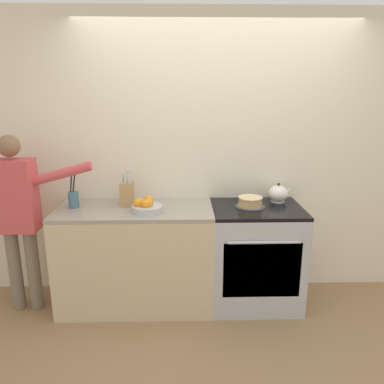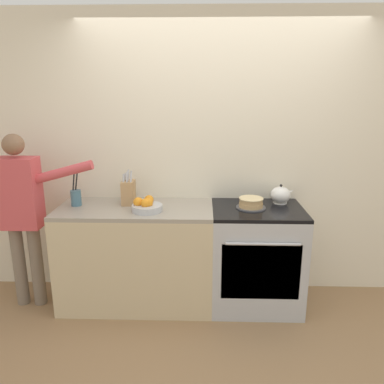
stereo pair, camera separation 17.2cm
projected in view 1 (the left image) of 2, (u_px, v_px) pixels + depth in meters
The scene contains 10 objects.
ground_plane at pixel (220, 321), 3.20m from camera, with size 16.00×16.00×0.00m, color #93704C.
wall_back at pixel (216, 157), 3.48m from camera, with size 8.00×0.04×2.60m.
counter_cabinet at pixel (136, 257), 3.36m from camera, with size 1.35×0.63×0.91m.
stove_range at pixel (255, 255), 3.38m from camera, with size 0.79×0.66×0.91m.
layer_cake at pixel (250, 202), 3.26m from camera, with size 0.26×0.26×0.09m.
tea_kettle at pixel (278, 194), 3.41m from camera, with size 0.22×0.18×0.18m.
knife_block at pixel (127, 193), 3.31m from camera, with size 0.11×0.17×0.31m.
utensil_crock at pixel (74, 199), 3.24m from camera, with size 0.09×0.09×0.35m.
fruit_bowl at pixel (147, 206), 3.14m from camera, with size 0.26×0.26×0.12m.
person_baker at pixel (18, 210), 3.15m from camera, with size 0.91×0.20×1.56m.
Camera 1 is at (-0.31, -2.79, 1.89)m, focal length 35.00 mm.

